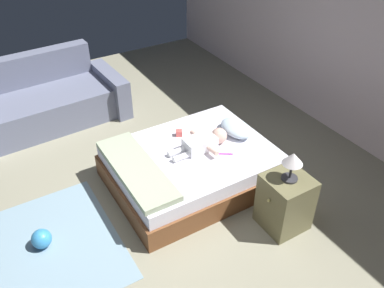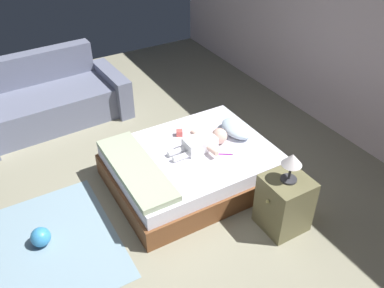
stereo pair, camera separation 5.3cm
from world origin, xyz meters
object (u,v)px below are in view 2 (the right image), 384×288
at_px(toy_ball, 41,237).
at_px(toy_block, 179,133).
at_px(bed, 192,167).
at_px(toothbrush, 227,154).
at_px(pillow, 237,128).
at_px(baby, 204,142).
at_px(nightstand, 284,203).
at_px(couch, 47,101).
at_px(lamp, 292,162).

relative_size(toy_ball, toy_block, 2.02).
relative_size(bed, toothbrush, 11.89).
distance_m(pillow, baby, 0.46).
relative_size(pillow, nightstand, 0.75).
height_order(pillow, couch, couch).
bearing_deg(toy_ball, nightstand, 66.16).
xyz_separation_m(baby, lamp, (1.01, 0.28, 0.31)).
height_order(couch, lamp, lamp).
bearing_deg(baby, lamp, 15.43).
height_order(nightstand, lamp, lamp).
distance_m(baby, toy_ball, 1.86).
xyz_separation_m(baby, couch, (-2.11, -1.18, -0.19)).
bearing_deg(couch, baby, 29.22).
height_order(bed, lamp, lamp).
distance_m(baby, couch, 2.42).
bearing_deg(nightstand, toy_block, -163.59).
distance_m(nightstand, toy_block, 1.41).
height_order(toy_ball, toy_block, toy_block).
distance_m(couch, toy_block, 2.07).
height_order(bed, toy_block, toy_block).
relative_size(toothbrush, nightstand, 0.25).
bearing_deg(baby, bed, -92.22).
relative_size(toothbrush, toy_ball, 0.78).
bearing_deg(bed, toothbrush, 51.23).
relative_size(baby, couch, 0.34).
xyz_separation_m(lamp, toy_ball, (-0.93, -2.10, -0.69)).
relative_size(baby, lamp, 2.34).
relative_size(couch, lamp, 6.89).
relative_size(pillow, toy_block, 4.74).
relative_size(pillow, lamp, 1.48).
bearing_deg(nightstand, toy_ball, -113.84).
xyz_separation_m(bed, pillow, (-0.05, 0.61, 0.27)).
bearing_deg(nightstand, pillow, 170.26).
xyz_separation_m(pillow, toothbrush, (0.28, -0.32, -0.06)).
bearing_deg(toy_block, lamp, 16.41).
height_order(bed, toy_ball, bed).
bearing_deg(nightstand, bed, -157.13).
bearing_deg(toy_ball, couch, 163.55).
bearing_deg(lamp, toothbrush, -169.90).
height_order(toothbrush, lamp, lamp).
xyz_separation_m(couch, toy_block, (1.77, 1.06, 0.15)).
bearing_deg(nightstand, lamp, 90.00).
height_order(pillow, toy_block, pillow).
bearing_deg(toothbrush, bed, -128.77).
bearing_deg(toothbrush, toy_ball, -94.29).
xyz_separation_m(toy_ball, toy_block, (-0.42, 1.70, 0.34)).
bearing_deg(bed, toy_block, 174.80).
relative_size(bed, toy_block, 18.85).
distance_m(bed, baby, 0.32).
relative_size(nightstand, lamp, 1.97).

